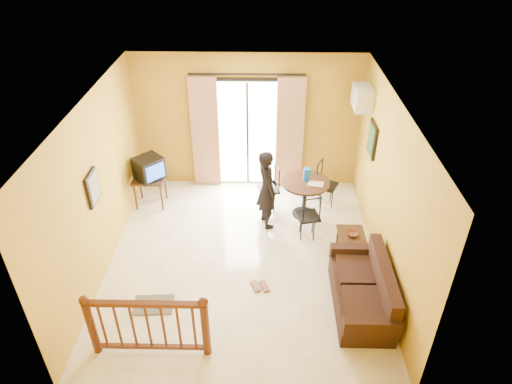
{
  "coord_description": "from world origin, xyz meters",
  "views": [
    {
      "loc": [
        0.34,
        -5.88,
        5.23
      ],
      "look_at": [
        0.22,
        0.2,
        1.24
      ],
      "focal_mm": 32.0,
      "sensor_mm": 36.0,
      "label": 1
    }
  ],
  "objects_px": {
    "dining_table": "(305,189)",
    "sofa": "(365,292)",
    "television": "(149,168)",
    "standing_person": "(267,189)",
    "coffee_table": "(352,245)"
  },
  "relations": [
    {
      "from": "television",
      "to": "coffee_table",
      "type": "distance_m",
      "value": 4.05
    },
    {
      "from": "coffee_table",
      "to": "standing_person",
      "type": "relative_size",
      "value": 0.54
    },
    {
      "from": "television",
      "to": "sofa",
      "type": "bearing_deg",
      "value": -81.08
    },
    {
      "from": "sofa",
      "to": "coffee_table",
      "type": "bearing_deg",
      "value": 90.49
    },
    {
      "from": "dining_table",
      "to": "television",
      "type": "bearing_deg",
      "value": 174.4
    },
    {
      "from": "television",
      "to": "sofa",
      "type": "distance_m",
      "value": 4.6
    },
    {
      "from": "sofa",
      "to": "television",
      "type": "bearing_deg",
      "value": 144.92
    },
    {
      "from": "television",
      "to": "standing_person",
      "type": "relative_size",
      "value": 0.43
    },
    {
      "from": "dining_table",
      "to": "standing_person",
      "type": "relative_size",
      "value": 0.58
    },
    {
      "from": "television",
      "to": "sofa",
      "type": "relative_size",
      "value": 0.39
    },
    {
      "from": "coffee_table",
      "to": "sofa",
      "type": "xyz_separation_m",
      "value": [
        0.0,
        -1.14,
        0.05
      ]
    },
    {
      "from": "sofa",
      "to": "standing_person",
      "type": "bearing_deg",
      "value": 125.83
    },
    {
      "from": "television",
      "to": "standing_person",
      "type": "bearing_deg",
      "value": -60.55
    },
    {
      "from": "dining_table",
      "to": "sofa",
      "type": "relative_size",
      "value": 0.54
    },
    {
      "from": "sofa",
      "to": "standing_person",
      "type": "relative_size",
      "value": 1.08
    }
  ]
}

